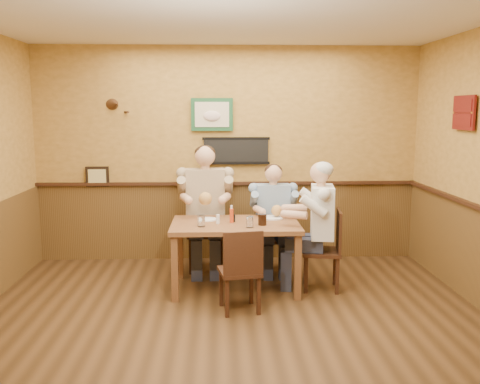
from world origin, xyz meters
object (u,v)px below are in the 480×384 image
(water_glass_mid, at_px, (250,222))
(hot_sauce_bottle, at_px, (232,215))
(chair_near_side, at_px, (239,269))
(diner_white_elder, at_px, (322,233))
(chair_back_left, at_px, (206,231))
(diner_tan_shirt, at_px, (206,215))
(chair_back_right, at_px, (273,238))
(cola_tumbler, at_px, (262,220))
(dining_table, at_px, (235,231))
(chair_right_end, at_px, (321,250))
(water_glass_left, at_px, (201,221))
(salt_shaker, at_px, (218,219))
(pepper_shaker, at_px, (234,218))
(diner_blue_polo, at_px, (273,223))

(water_glass_mid, bearing_deg, hot_sauce_bottle, 126.38)
(chair_near_side, bearing_deg, diner_white_elder, -156.51)
(hot_sauce_bottle, bearing_deg, chair_back_left, 112.84)
(water_glass_mid, bearing_deg, diner_tan_shirt, 116.69)
(diner_tan_shirt, bearing_deg, water_glass_mid, -64.58)
(chair_back_right, height_order, water_glass_mid, water_glass_mid)
(diner_white_elder, bearing_deg, cola_tumbler, -74.83)
(dining_table, distance_m, chair_near_side, 0.70)
(diner_white_elder, bearing_deg, water_glass_mid, -68.57)
(dining_table, bearing_deg, chair_back_left, 115.14)
(diner_white_elder, height_order, water_glass_mid, diner_white_elder)
(diner_tan_shirt, bearing_deg, chair_near_side, -76.64)
(chair_right_end, height_order, water_glass_left, chair_right_end)
(diner_tan_shirt, bearing_deg, salt_shaker, -80.15)
(diner_white_elder, bearing_deg, dining_table, -84.85)
(chair_right_end, relative_size, hot_sauce_bottle, 5.13)
(water_glass_left, bearing_deg, chair_near_side, -51.20)
(chair_right_end, bearing_deg, hot_sauce_bottle, -85.41)
(water_glass_left, xyz_separation_m, pepper_shaker, (0.35, 0.23, -0.02))
(chair_back_right, xyz_separation_m, water_glass_mid, (-0.34, -0.89, 0.39))
(diner_tan_shirt, relative_size, water_glass_mid, 11.98)
(chair_back_right, height_order, cola_tumbler, cola_tumbler)
(dining_table, relative_size, chair_near_side, 1.67)
(salt_shaker, bearing_deg, chair_back_left, 101.13)
(dining_table, height_order, water_glass_left, water_glass_left)
(chair_back_left, height_order, water_glass_left, chair_back_left)
(chair_back_right, height_order, pepper_shaker, same)
(chair_right_end, height_order, water_glass_mid, chair_right_end)
(chair_right_end, height_order, diner_white_elder, diner_white_elder)
(diner_tan_shirt, height_order, water_glass_mid, diner_tan_shirt)
(chair_back_left, relative_size, hot_sauce_bottle, 5.60)
(chair_right_end, distance_m, water_glass_mid, 0.90)
(diner_white_elder, distance_m, cola_tumbler, 0.69)
(diner_blue_polo, xyz_separation_m, water_glass_left, (-0.85, -0.83, 0.21))
(diner_blue_polo, height_order, cola_tumbler, diner_blue_polo)
(chair_back_right, bearing_deg, chair_back_left, 173.97)
(chair_back_left, distance_m, diner_blue_polo, 0.84)
(chair_right_end, bearing_deg, diner_tan_shirt, -113.04)
(chair_near_side, bearing_deg, diner_blue_polo, -119.24)
(dining_table, bearing_deg, hot_sauce_bottle, 163.68)
(diner_blue_polo, height_order, water_glass_left, diner_blue_polo)
(diner_blue_polo, bearing_deg, pepper_shaker, -130.11)
(chair_back_left, bearing_deg, diner_white_elder, -32.37)
(diner_white_elder, height_order, pepper_shaker, diner_white_elder)
(chair_near_side, relative_size, hot_sauce_bottle, 4.82)
(diner_white_elder, bearing_deg, salt_shaker, -82.19)
(chair_back_left, distance_m, cola_tumbler, 1.12)
(hot_sauce_bottle, bearing_deg, salt_shaker, -159.96)
(diner_tan_shirt, xyz_separation_m, salt_shaker, (0.15, -0.78, 0.10))
(chair_near_side, distance_m, salt_shaker, 0.76)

